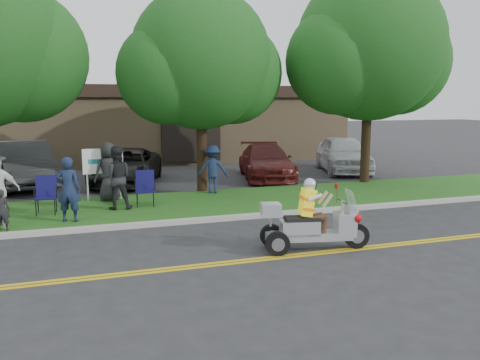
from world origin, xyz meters
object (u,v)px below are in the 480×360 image
object	(u,v)px
spectator_adult_mid	(116,178)
spectator_adult_left	(68,189)
parked_car_far_right	(343,154)
parked_car_left	(25,164)
parked_car_right	(266,162)
lawn_chair_a	(46,192)
lawn_chair_b	(145,186)
parked_car_mid	(126,166)
trike_scooter	(310,225)

from	to	relation	value
spectator_adult_mid	spectator_adult_left	bearing A→B (deg)	46.76
spectator_adult_left	parked_car_far_right	distance (m)	13.62
spectator_adult_mid	parked_car_left	xyz separation A→B (m)	(-2.85, 5.93, -0.18)
spectator_adult_left	parked_car_right	bearing A→B (deg)	-126.19
lawn_chair_a	lawn_chair_b	bearing A→B (deg)	9.08
parked_car_mid	spectator_adult_mid	bearing A→B (deg)	-82.71
trike_scooter	spectator_adult_left	xyz separation A→B (m)	(-4.96, 4.08, 0.40)
lawn_chair_a	spectator_adult_left	bearing A→B (deg)	-59.84
lawn_chair_a	parked_car_right	world-z (taller)	parked_car_right
parked_car_mid	parked_car_far_right	world-z (taller)	parked_car_far_right
trike_scooter	parked_car_right	world-z (taller)	trike_scooter
parked_car_far_right	parked_car_right	bearing A→B (deg)	-152.60
trike_scooter	spectator_adult_left	size ratio (longest dim) A/B	1.42
trike_scooter	parked_car_right	size ratio (longest dim) A/B	0.50
parked_car_left	lawn_chair_b	bearing A→B (deg)	-66.63
spectator_adult_left	lawn_chair_b	bearing A→B (deg)	-128.80
parked_car_far_right	lawn_chair_a	bearing A→B (deg)	-139.49
parked_car_left	parked_car_right	world-z (taller)	parked_car_left
lawn_chair_b	spectator_adult_left	xyz separation A→B (m)	(-2.21, -1.46, 0.26)
parked_car_far_right	lawn_chair_b	bearing A→B (deg)	-134.94
lawn_chair_a	spectator_adult_mid	distance (m)	1.96
lawn_chair_a	parked_car_mid	size ratio (longest dim) A/B	0.22
trike_scooter	parked_car_right	bearing A→B (deg)	85.06
spectator_adult_left	trike_scooter	bearing A→B (deg)	158.18
parked_car_right	trike_scooter	bearing A→B (deg)	-93.15
trike_scooter	parked_car_far_right	size ratio (longest dim) A/B	0.50
lawn_chair_a	parked_car_mid	bearing A→B (deg)	65.68
lawn_chair_a	spectator_adult_mid	world-z (taller)	spectator_adult_mid
lawn_chair_b	lawn_chair_a	bearing A→B (deg)	-166.70
spectator_adult_mid	lawn_chair_a	bearing A→B (deg)	3.34
trike_scooter	spectator_adult_mid	bearing A→B (deg)	136.31
lawn_chair_b	spectator_adult_mid	distance (m)	0.98
parked_car_mid	parked_car_left	bearing A→B (deg)	-175.37
lawn_chair_b	parked_car_right	distance (m)	7.16
lawn_chair_b	parked_car_far_right	distance (m)	10.98
trike_scooter	lawn_chair_b	bearing A→B (deg)	128.12
parked_car_left	lawn_chair_a	bearing A→B (deg)	-91.13
trike_scooter	spectator_adult_left	bearing A→B (deg)	152.26
lawn_chair_b	spectator_adult_mid	xyz separation A→B (m)	(-0.87, -0.29, 0.33)
lawn_chair_b	spectator_adult_mid	size ratio (longest dim) A/B	0.57
lawn_chair_a	lawn_chair_b	size ratio (longest dim) A/B	1.01
trike_scooter	parked_car_left	distance (m)	12.93
lawn_chair_a	parked_car_left	bearing A→B (deg)	103.52
lawn_chair_a	lawn_chair_b	distance (m)	2.81
parked_car_mid	parked_car_far_right	bearing A→B (deg)	17.76
lawn_chair_a	parked_car_left	size ratio (longest dim) A/B	0.21
lawn_chair_a	trike_scooter	bearing A→B (deg)	-39.19
trike_scooter	spectator_adult_mid	world-z (taller)	spectator_adult_mid
parked_car_right	parked_car_left	bearing A→B (deg)	-174.48
parked_car_right	parked_car_far_right	xyz separation A→B (m)	(4.07, 0.67, 0.12)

